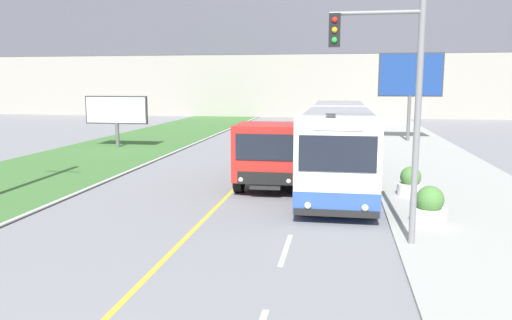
{
  "coord_description": "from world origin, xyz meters",
  "views": [
    {
      "loc": [
        3.99,
        -4.12,
        4.14
      ],
      "look_at": [
        1.1,
        13.13,
        1.4
      ],
      "focal_mm": 35.0,
      "sensor_mm": 36.0,
      "label": 1
    }
  ],
  "objects_px": {
    "traffic_light_mast": "(392,91)",
    "billboard_large": "(411,77)",
    "city_bus": "(338,145)",
    "dump_truck": "(273,155)",
    "planter_round_near": "(430,207)",
    "planter_round_second": "(410,183)",
    "billboard_small": "(116,111)"
  },
  "relations": [
    {
      "from": "traffic_light_mast",
      "to": "planter_round_near",
      "type": "height_order",
      "value": "traffic_light_mast"
    },
    {
      "from": "traffic_light_mast",
      "to": "billboard_large",
      "type": "distance_m",
      "value": 23.73
    },
    {
      "from": "city_bus",
      "to": "planter_round_near",
      "type": "bearing_deg",
      "value": -64.94
    },
    {
      "from": "city_bus",
      "to": "traffic_light_mast",
      "type": "distance_m",
      "value": 8.12
    },
    {
      "from": "planter_round_near",
      "to": "planter_round_second",
      "type": "height_order",
      "value": "planter_round_near"
    },
    {
      "from": "city_bus",
      "to": "billboard_large",
      "type": "bearing_deg",
      "value": 73.08
    },
    {
      "from": "billboard_small",
      "to": "planter_round_second",
      "type": "distance_m",
      "value": 20.19
    },
    {
      "from": "billboard_small",
      "to": "planter_round_second",
      "type": "relative_size",
      "value": 3.92
    },
    {
      "from": "city_bus",
      "to": "traffic_light_mast",
      "type": "height_order",
      "value": "traffic_light_mast"
    },
    {
      "from": "city_bus",
      "to": "planter_round_second",
      "type": "relative_size",
      "value": 11.9
    },
    {
      "from": "planter_round_second",
      "to": "dump_truck",
      "type": "bearing_deg",
      "value": 170.56
    },
    {
      "from": "city_bus",
      "to": "planter_round_second",
      "type": "bearing_deg",
      "value": -37.53
    },
    {
      "from": "city_bus",
      "to": "traffic_light_mast",
      "type": "xyz_separation_m",
      "value": [
        1.29,
        -7.68,
        2.31
      ]
    },
    {
      "from": "planter_round_second",
      "to": "traffic_light_mast",
      "type": "bearing_deg",
      "value": -103.21
    },
    {
      "from": "dump_truck",
      "to": "billboard_large",
      "type": "xyz_separation_m",
      "value": [
        7.33,
        16.94,
        3.14
      ]
    },
    {
      "from": "billboard_large",
      "to": "billboard_small",
      "type": "height_order",
      "value": "billboard_large"
    },
    {
      "from": "traffic_light_mast",
      "to": "billboard_large",
      "type": "height_order",
      "value": "traffic_light_mast"
    },
    {
      "from": "billboard_large",
      "to": "planter_round_second",
      "type": "relative_size",
      "value": 5.87
    },
    {
      "from": "city_bus",
      "to": "billboard_small",
      "type": "distance_m",
      "value": 16.82
    },
    {
      "from": "city_bus",
      "to": "billboard_large",
      "type": "height_order",
      "value": "billboard_large"
    },
    {
      "from": "planter_round_near",
      "to": "planter_round_second",
      "type": "xyz_separation_m",
      "value": [
        -0.05,
        3.69,
        -0.02
      ]
    },
    {
      "from": "dump_truck",
      "to": "traffic_light_mast",
      "type": "relative_size",
      "value": 1.08
    },
    {
      "from": "planter_round_near",
      "to": "traffic_light_mast",
      "type": "bearing_deg",
      "value": -124.96
    },
    {
      "from": "dump_truck",
      "to": "traffic_light_mast",
      "type": "xyz_separation_m",
      "value": [
        3.82,
        -6.52,
        2.62
      ]
    },
    {
      "from": "billboard_large",
      "to": "planter_round_second",
      "type": "xyz_separation_m",
      "value": [
        -2.18,
        -17.8,
        -3.92
      ]
    },
    {
      "from": "dump_truck",
      "to": "billboard_large",
      "type": "height_order",
      "value": "billboard_large"
    },
    {
      "from": "billboard_large",
      "to": "planter_round_near",
      "type": "distance_m",
      "value": 21.94
    },
    {
      "from": "city_bus",
      "to": "dump_truck",
      "type": "xyz_separation_m",
      "value": [
        -2.53,
        -1.16,
        -0.31
      ]
    },
    {
      "from": "traffic_light_mast",
      "to": "planter_round_second",
      "type": "bearing_deg",
      "value": 76.79
    },
    {
      "from": "city_bus",
      "to": "planter_round_second",
      "type": "distance_m",
      "value": 3.48
    },
    {
      "from": "dump_truck",
      "to": "traffic_light_mast",
      "type": "bearing_deg",
      "value": -59.63
    },
    {
      "from": "city_bus",
      "to": "planter_round_near",
      "type": "relative_size",
      "value": 11.28
    }
  ]
}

